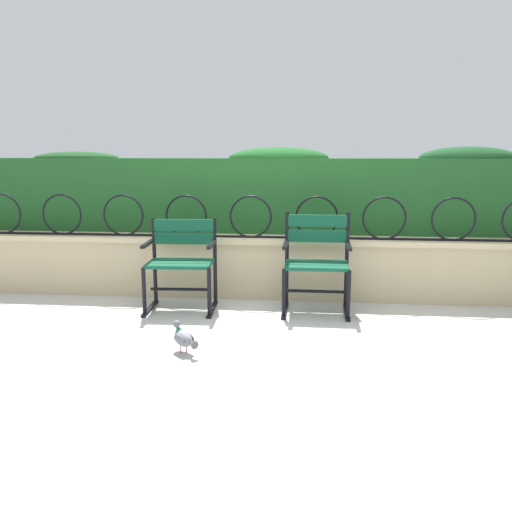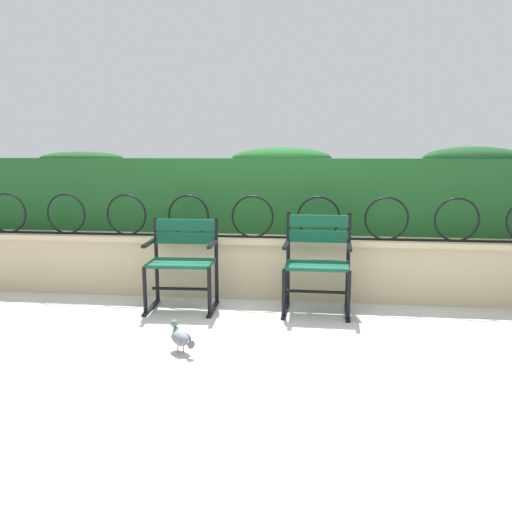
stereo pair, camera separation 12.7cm
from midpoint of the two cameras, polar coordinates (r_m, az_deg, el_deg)
name	(u,v)px [view 1 (the left image)]	position (r m, az deg, el deg)	size (l,w,h in m)	color
ground_plane	(255,321)	(4.78, -0.90, -6.74)	(60.00, 60.00, 0.00)	#B7B5AF
stone_wall	(264,266)	(5.53, 0.13, -1.05)	(6.84, 0.41, 0.60)	#C6B289
iron_arch_fence	(252,219)	(5.39, -1.10, 3.89)	(6.31, 0.02, 0.42)	black
hedge_row	(271,192)	(5.82, 0.91, 6.69)	(6.70, 0.45, 0.89)	#1E5123
park_chair_left	(181,260)	(5.11, -8.46, -0.40)	(0.65, 0.55, 0.83)	#0F4C33
park_chair_right	(317,260)	(5.00, 5.60, -0.43)	(0.60, 0.52, 0.89)	#0F4C33
pigeon_near_chairs	(184,338)	(4.05, -8.42, -8.44)	(0.23, 0.23, 0.22)	gray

